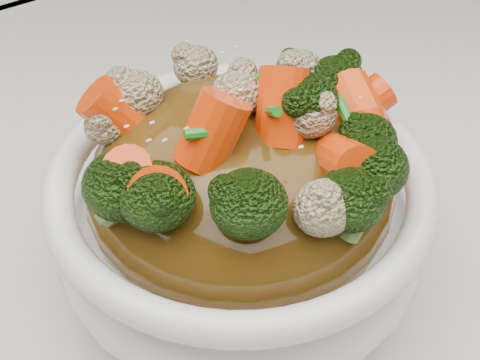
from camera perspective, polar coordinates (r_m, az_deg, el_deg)
tablecloth at (r=0.39m, az=-5.60°, el=-13.60°), size 1.20×0.80×0.04m
bowl at (r=0.37m, az=0.00°, el=-3.45°), size 0.26×0.26×0.08m
sauce_base at (r=0.35m, az=0.00°, el=-0.34°), size 0.20×0.20×0.09m
carrots at (r=0.31m, az=0.00°, el=7.45°), size 0.20×0.20×0.05m
broccoli at (r=0.31m, az=0.00°, el=7.31°), size 0.20×0.20×0.04m
cauliflower at (r=0.31m, az=0.00°, el=7.03°), size 0.20×0.20×0.03m
scallions at (r=0.31m, az=0.00°, el=7.59°), size 0.15×0.15×0.02m
sesame_seeds at (r=0.31m, az=0.00°, el=7.59°), size 0.18×0.18×0.01m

